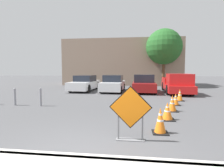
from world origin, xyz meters
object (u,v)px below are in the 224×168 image
at_px(traffic_cone_fourth, 176,99).
at_px(parked_car_second, 113,84).
at_px(traffic_cone_nearest, 160,121).
at_px(parked_car_nearest, 85,83).
at_px(traffic_cone_third, 172,103).
at_px(traffic_cone_second, 167,111).
at_px(parked_car_third, 144,84).
at_px(road_closed_sign, 130,112).
at_px(traffic_cone_fifth, 180,95).
at_px(pickup_truck, 177,84).
at_px(bollard_second, 15,96).
at_px(bollard_nearest, 41,96).

bearing_deg(traffic_cone_fourth, parked_car_second, 125.06).
relative_size(traffic_cone_nearest, parked_car_nearest, 0.16).
height_order(traffic_cone_third, traffic_cone_fourth, traffic_cone_third).
relative_size(traffic_cone_third, parked_car_nearest, 0.15).
distance_m(traffic_cone_second, parked_car_third, 8.56).
bearing_deg(traffic_cone_second, traffic_cone_nearest, -108.04).
height_order(road_closed_sign, parked_car_third, parked_car_third).
bearing_deg(traffic_cone_third, traffic_cone_fifth, 69.80).
bearing_deg(road_closed_sign, traffic_cone_fourth, 65.37).
distance_m(traffic_cone_second, parked_car_nearest, 10.86).
xyz_separation_m(traffic_cone_fifth, parked_car_third, (-1.94, 4.15, 0.34)).
height_order(road_closed_sign, traffic_cone_fifth, road_closed_sign).
xyz_separation_m(traffic_cone_fourth, pickup_truck, (1.31, 5.28, 0.42)).
height_order(road_closed_sign, traffic_cone_nearest, road_closed_sign).
height_order(road_closed_sign, parked_car_second, road_closed_sign).
relative_size(parked_car_second, pickup_truck, 0.74).
xyz_separation_m(traffic_cone_nearest, pickup_truck, (2.79, 9.71, 0.36)).
distance_m(road_closed_sign, traffic_cone_fifth, 7.19).
bearing_deg(parked_car_nearest, traffic_cone_second, 126.03).
bearing_deg(traffic_cone_second, parked_car_third, 92.54).
distance_m(traffic_cone_third, bollard_second, 8.09).
relative_size(parked_car_nearest, bollard_second, 5.15).
distance_m(parked_car_third, bollard_second, 9.83).
height_order(traffic_cone_third, bollard_second, bollard_second).
xyz_separation_m(parked_car_third, bollard_nearest, (-5.75, -6.68, -0.19)).
bearing_deg(bollard_second, parked_car_nearest, 76.18).
height_order(parked_car_second, bollard_second, parked_car_second).
distance_m(road_closed_sign, traffic_cone_second, 2.60).
xyz_separation_m(traffic_cone_second, parked_car_nearest, (-5.79, 9.18, 0.34)).
relative_size(traffic_cone_second, traffic_cone_fifth, 0.92).
relative_size(traffic_cone_second, parked_car_third, 0.16).
height_order(traffic_cone_second, traffic_cone_fifth, traffic_cone_fifth).
bearing_deg(parked_car_second, road_closed_sign, 101.40).
distance_m(bollard_nearest, bollard_second, 1.46).
bearing_deg(bollard_second, traffic_cone_second, -13.80).
xyz_separation_m(traffic_cone_third, pickup_truck, (1.81, 6.76, 0.37)).
xyz_separation_m(traffic_cone_fifth, bollard_nearest, (-7.69, -2.53, 0.16)).
bearing_deg(traffic_cone_fourth, traffic_cone_fifth, 68.16).
height_order(parked_car_third, bollard_nearest, parked_car_third).
relative_size(traffic_cone_nearest, bollard_nearest, 0.80).
height_order(traffic_cone_nearest, traffic_cone_third, traffic_cone_nearest).
bearing_deg(parked_car_nearest, traffic_cone_fifth, 150.70).
distance_m(traffic_cone_second, traffic_cone_fifth, 4.66).
bearing_deg(traffic_cone_third, traffic_cone_fourth, 71.44).
bearing_deg(traffic_cone_fifth, bollard_second, -164.57).
xyz_separation_m(parked_car_nearest, parked_car_third, (5.41, -0.64, 0.03)).
height_order(traffic_cone_fifth, bollard_nearest, bollard_nearest).
height_order(traffic_cone_nearest, bollard_second, bollard_second).
bearing_deg(bollard_nearest, parked_car_nearest, 87.35).
xyz_separation_m(traffic_cone_third, bollard_second, (-8.08, 0.39, 0.13)).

